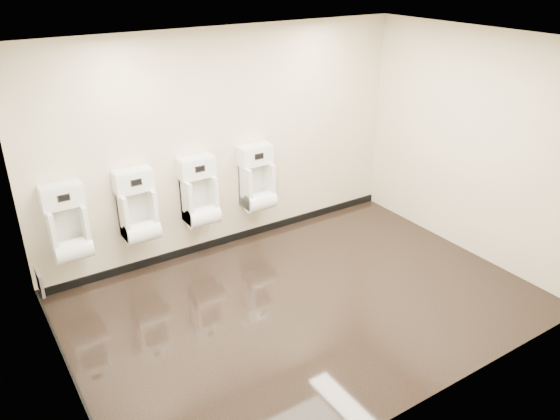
# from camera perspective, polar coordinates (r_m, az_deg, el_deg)

# --- Properties ---
(ground) EXTENTS (5.00, 3.50, 0.00)m
(ground) POSITION_cam_1_polar(r_m,az_deg,el_deg) (6.18, 2.64, -9.78)
(ground) COLOR black
(ground) RESTS_ON ground
(ceiling) EXTENTS (5.00, 3.50, 0.00)m
(ceiling) POSITION_cam_1_polar(r_m,az_deg,el_deg) (5.12, 3.29, 16.85)
(ceiling) COLOR silver
(back_wall) EXTENTS (5.00, 0.02, 2.80)m
(back_wall) POSITION_cam_1_polar(r_m,az_deg,el_deg) (6.90, -5.60, 7.03)
(back_wall) COLOR beige
(back_wall) RESTS_ON ground
(front_wall) EXTENTS (5.00, 0.02, 2.80)m
(front_wall) POSITION_cam_1_polar(r_m,az_deg,el_deg) (4.35, 16.49, -5.40)
(front_wall) COLOR beige
(front_wall) RESTS_ON ground
(left_wall) EXTENTS (0.02, 3.50, 2.80)m
(left_wall) POSITION_cam_1_polar(r_m,az_deg,el_deg) (4.65, -23.13, -4.45)
(left_wall) COLOR beige
(left_wall) RESTS_ON ground
(right_wall) EXTENTS (0.02, 3.50, 2.80)m
(right_wall) POSITION_cam_1_polar(r_m,az_deg,el_deg) (7.17, 19.53, 6.37)
(right_wall) COLOR beige
(right_wall) RESTS_ON ground
(tile_overlay_left) EXTENTS (0.01, 3.50, 2.80)m
(tile_overlay_left) POSITION_cam_1_polar(r_m,az_deg,el_deg) (4.65, -23.07, -4.44)
(tile_overlay_left) COLOR silver
(tile_overlay_left) RESTS_ON ground
(skirting_back) EXTENTS (5.00, 0.02, 0.10)m
(skirting_back) POSITION_cam_1_polar(r_m,az_deg,el_deg) (7.42, -5.12, -2.95)
(skirting_back) COLOR black
(skirting_back) RESTS_ON ground
(skirting_left) EXTENTS (0.02, 3.50, 0.10)m
(skirting_left) POSITION_cam_1_polar(r_m,az_deg,el_deg) (5.40, -20.49, -16.99)
(skirting_left) COLOR black
(skirting_left) RESTS_ON ground
(access_panel) EXTENTS (0.04, 0.25, 0.25)m
(access_panel) POSITION_cam_1_polar(r_m,az_deg,el_deg) (6.13, -23.81, -6.94)
(access_panel) COLOR #9E9EA3
(access_panel) RESTS_ON left_wall
(urinal_0) EXTENTS (0.45, 0.34, 0.85)m
(urinal_0) POSITION_cam_1_polar(r_m,az_deg,el_deg) (6.37, -21.25, -1.76)
(urinal_0) COLOR white
(urinal_0) RESTS_ON back_wall
(urinal_1) EXTENTS (0.45, 0.34, 0.85)m
(urinal_1) POSITION_cam_1_polar(r_m,az_deg,el_deg) (6.53, -14.60, -0.12)
(urinal_1) COLOR white
(urinal_1) RESTS_ON back_wall
(urinal_2) EXTENTS (0.45, 0.34, 0.85)m
(urinal_2) POSITION_cam_1_polar(r_m,az_deg,el_deg) (6.78, -8.38, 1.42)
(urinal_2) COLOR white
(urinal_2) RESTS_ON back_wall
(urinal_3) EXTENTS (0.45, 0.34, 0.85)m
(urinal_3) POSITION_cam_1_polar(r_m,az_deg,el_deg) (7.13, -2.40, 2.88)
(urinal_3) COLOR white
(urinal_3) RESTS_ON back_wall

